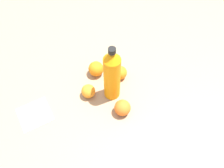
# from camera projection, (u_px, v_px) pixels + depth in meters

# --- Properties ---
(ground_plane) EXTENTS (2.40, 2.40, 0.00)m
(ground_plane) POSITION_uv_depth(u_px,v_px,m) (103.00, 89.00, 1.20)
(ground_plane) COLOR #9E7F60
(water_bottle) EXTENTS (0.08, 0.08, 0.32)m
(water_bottle) POSITION_uv_depth(u_px,v_px,m) (112.00, 75.00, 1.07)
(water_bottle) COLOR orange
(water_bottle) RESTS_ON ground_plane
(orange_0) EXTENTS (0.07, 0.07, 0.07)m
(orange_0) POSITION_uv_depth(u_px,v_px,m) (88.00, 91.00, 1.16)
(orange_0) COLOR orange
(orange_0) RESTS_ON ground_plane
(orange_1) EXTENTS (0.08, 0.08, 0.08)m
(orange_1) POSITION_uv_depth(u_px,v_px,m) (96.00, 69.00, 1.23)
(orange_1) COLOR orange
(orange_1) RESTS_ON ground_plane
(orange_2) EXTENTS (0.07, 0.07, 0.07)m
(orange_2) POSITION_uv_depth(u_px,v_px,m) (120.00, 73.00, 1.22)
(orange_2) COLOR orange
(orange_2) RESTS_ON ground_plane
(orange_3) EXTENTS (0.07, 0.07, 0.07)m
(orange_3) POSITION_uv_depth(u_px,v_px,m) (122.00, 108.00, 1.10)
(orange_3) COLOR orange
(orange_3) RESTS_ON ground_plane
(folded_napkin) EXTENTS (0.19, 0.19, 0.01)m
(folded_napkin) POSITION_uv_depth(u_px,v_px,m) (35.00, 114.00, 1.12)
(folded_napkin) COLOR #99BFD8
(folded_napkin) RESTS_ON ground_plane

